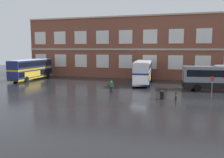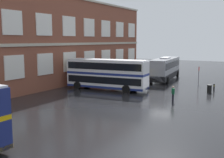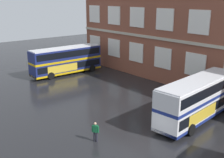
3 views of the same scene
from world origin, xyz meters
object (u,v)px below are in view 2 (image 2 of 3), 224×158
object	(u,v)px
touring_coach	(165,69)
safety_bollard_west	(214,87)
waiting_passenger	(173,93)
station_litter_bin	(209,89)
double_decker_middle	(107,74)
bus_stand_flag	(199,74)

from	to	relation	value
touring_coach	safety_bollard_west	distance (m)	11.33
waiting_passenger	safety_bollard_west	size ratio (longest dim) A/B	1.79
station_litter_bin	double_decker_middle	bearing A→B (deg)	109.82
touring_coach	waiting_passenger	xyz separation A→B (m)	(-15.57, -6.46, -0.98)
safety_bollard_west	double_decker_middle	bearing A→B (deg)	115.84
touring_coach	bus_stand_flag	bearing A→B (deg)	-111.32
station_litter_bin	safety_bollard_west	size ratio (longest dim) A/B	1.08
waiting_passenger	bus_stand_flag	bearing A→B (deg)	1.82
touring_coach	bus_stand_flag	world-z (taller)	touring_coach
safety_bollard_west	station_litter_bin	bearing A→B (deg)	171.24
waiting_passenger	safety_bollard_west	bearing A→B (deg)	-16.27
double_decker_middle	touring_coach	xyz separation A→B (m)	(12.77, -3.58, -0.24)
double_decker_middle	touring_coach	distance (m)	13.26
touring_coach	bus_stand_flag	distance (m)	6.49
double_decker_middle	touring_coach	bearing A→B (deg)	-15.65
touring_coach	safety_bollard_west	size ratio (longest dim) A/B	12.87
touring_coach	waiting_passenger	size ratio (longest dim) A/B	7.19
double_decker_middle	safety_bollard_west	xyz separation A→B (m)	(6.13, -12.65, -1.66)
waiting_passenger	bus_stand_flag	size ratio (longest dim) A/B	0.63
station_litter_bin	bus_stand_flag	bearing A→B (deg)	25.00
station_litter_bin	safety_bollard_west	xyz separation A→B (m)	(1.66, -0.26, -0.03)
touring_coach	double_decker_middle	bearing A→B (deg)	164.35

